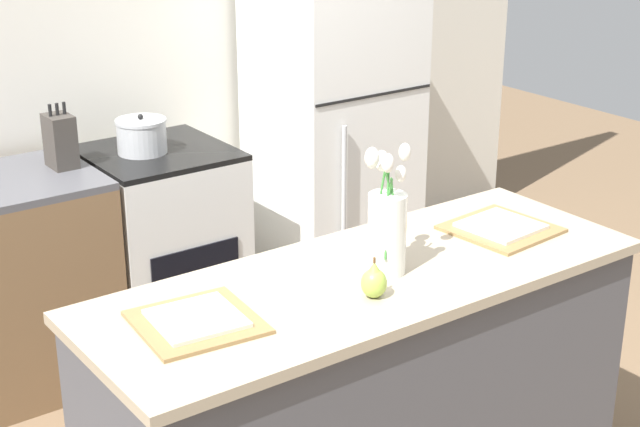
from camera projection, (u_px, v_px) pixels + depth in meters
name	position (u px, v px, depth m)	size (l,w,h in m)	color
back_wall	(90.00, 39.00, 4.35)	(5.20, 0.08, 2.70)	silver
kitchen_island	(365.00, 407.00, 3.15)	(1.80, 0.66, 0.94)	#4C4C51
stove_range	(163.00, 247.00, 4.42)	(0.60, 0.61, 0.91)	silver
refrigerator	(333.00, 124.00, 4.79)	(0.68, 0.67, 1.75)	white
flower_vase	(387.00, 225.00, 2.94)	(0.16, 0.16, 0.40)	silver
pear_figurine	(374.00, 281.00, 2.82)	(0.08, 0.08, 0.12)	#9EBC47
plate_setting_left	(197.00, 321.00, 2.67)	(0.35, 0.35, 0.02)	olive
plate_setting_right	(501.00, 228.00, 3.31)	(0.35, 0.35, 0.02)	olive
cooking_pot	(142.00, 136.00, 4.20)	(0.22, 0.22, 0.17)	#B2B5B7
knife_block	(60.00, 141.00, 4.01)	(0.10, 0.14, 0.27)	#3D3833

